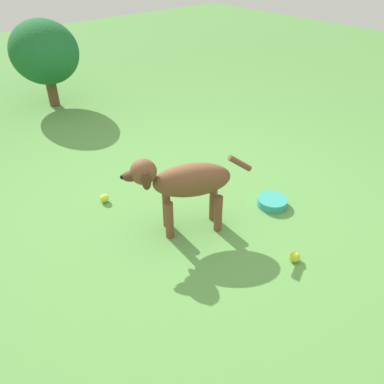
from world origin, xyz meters
TOP-DOWN VIEW (x-y plane):
  - ground at (0.00, 0.00)m, footprint 14.00×14.00m
  - dog at (0.11, -0.11)m, footprint 0.46×0.75m
  - tennis_ball_0 at (-0.53, -0.37)m, footprint 0.07×0.07m
  - tennis_ball_1 at (0.80, 0.19)m, footprint 0.07×0.07m
  - water_bowl at (0.33, 0.55)m, footprint 0.22×0.22m
  - shrub_near at (-2.62, 0.21)m, footprint 0.80×0.72m

SIDE VIEW (x-z plane):
  - ground at x=0.00m, z-range 0.00..0.00m
  - water_bowl at x=0.33m, z-range 0.00..0.06m
  - tennis_ball_0 at x=-0.53m, z-range 0.00..0.07m
  - tennis_ball_1 at x=0.80m, z-range 0.00..0.07m
  - dog at x=0.11m, z-range 0.09..0.66m
  - shrub_near at x=-2.62m, z-range 0.13..1.07m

